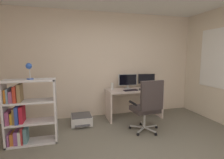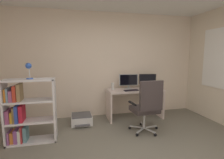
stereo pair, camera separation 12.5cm
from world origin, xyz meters
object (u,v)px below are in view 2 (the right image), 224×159
at_px(monitor_main, 129,80).
at_px(desktop_speaker, 113,86).
at_px(monitor_secondary, 148,80).
at_px(office_chair, 147,105).
at_px(desk_lamp, 29,68).
at_px(desk, 135,97).
at_px(computer_mouse, 141,90).
at_px(printer, 82,119).
at_px(bookshelf, 25,113).
at_px(keyboard, 131,90).

bearing_deg(monitor_main, desktop_speaker, -173.56).
bearing_deg(monitor_secondary, office_chair, -114.78).
height_order(monitor_main, desk_lamp, desk_lamp).
distance_m(desk, monitor_secondary, 0.59).
bearing_deg(computer_mouse, monitor_secondary, 52.95).
xyz_separation_m(monitor_secondary, printer, (-1.72, -0.23, -0.83)).
relative_size(bookshelf, desk_lamp, 4.10).
xyz_separation_m(keyboard, bookshelf, (-2.20, -0.60, -0.19)).
bearing_deg(monitor_secondary, desk_lamp, -161.67).
relative_size(computer_mouse, office_chair, 0.09).
distance_m(bookshelf, printer, 1.29).
bearing_deg(desk, desktop_speaker, 170.01).
bearing_deg(bookshelf, monitor_secondary, 17.62).
bearing_deg(printer, monitor_secondary, 7.70).
bearing_deg(computer_mouse, office_chair, -94.58).
relative_size(monitor_secondary, keyboard, 1.28).
bearing_deg(printer, monitor_main, 10.96).
bearing_deg(monitor_main, desk, -50.57).
bearing_deg(desk, computer_mouse, -48.11).
xyz_separation_m(monitor_main, desktop_speaker, (-0.42, -0.05, -0.13)).
height_order(keyboard, desktop_speaker, desktop_speaker).
bearing_deg(desk_lamp, keyboard, 16.13).
height_order(computer_mouse, office_chair, office_chair).
relative_size(monitor_secondary, desktop_speaker, 2.56).
xyz_separation_m(monitor_main, printer, (-1.20, -0.23, -0.83)).
height_order(desk, computer_mouse, computer_mouse).
bearing_deg(desktop_speaker, desk_lamp, -154.01).
bearing_deg(monitor_secondary, bookshelf, -162.38).
relative_size(monitor_main, bookshelf, 0.42).
bearing_deg(desk_lamp, desktop_speaker, 25.99).
relative_size(keyboard, office_chair, 0.31).
height_order(desk_lamp, printer, desk_lamp).
distance_m(keyboard, computer_mouse, 0.26).
distance_m(desktop_speaker, printer, 1.07).
relative_size(desk, keyboard, 3.97).
distance_m(desk, desk_lamp, 2.48).
bearing_deg(monitor_secondary, keyboard, -153.73).
height_order(monitor_secondary, desk_lamp, desk_lamp).
relative_size(monitor_main, computer_mouse, 4.84).
bearing_deg(monitor_secondary, monitor_main, -179.99).
bearing_deg(computer_mouse, printer, -172.10).
relative_size(desk, desktop_speaker, 7.95).
distance_m(desktop_speaker, desk_lamp, 1.95).
relative_size(desktop_speaker, bookshelf, 0.15).
bearing_deg(desk, keyboard, -138.40).
xyz_separation_m(bookshelf, printer, (1.03, 0.64, -0.44)).
xyz_separation_m(monitor_main, bookshelf, (-2.23, -0.87, -0.39)).
bearing_deg(desktop_speaker, office_chair, -64.76).
bearing_deg(desk_lamp, desk, 18.12).
bearing_deg(printer, office_chair, -32.73).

